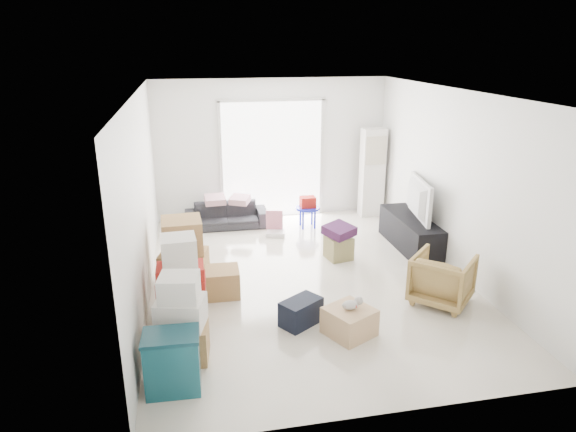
{
  "coord_description": "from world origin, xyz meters",
  "views": [
    {
      "loc": [
        -1.63,
        -6.73,
        3.33
      ],
      "look_at": [
        -0.24,
        0.2,
        0.93
      ],
      "focal_mm": 32.0,
      "sensor_mm": 36.0,
      "label": 1
    }
  ],
  "objects_px": {
    "television": "(412,213)",
    "sofa": "(226,212)",
    "storage_bins": "(172,362)",
    "kids_table": "(308,206)",
    "tv_console": "(410,233)",
    "ac_tower": "(372,173)",
    "armchair": "(442,277)",
    "wood_crate": "(349,321)",
    "ottoman": "(339,247)"
  },
  "relations": [
    {
      "from": "armchair",
      "to": "ottoman",
      "type": "distance_m",
      "value": 1.93
    },
    {
      "from": "television",
      "to": "storage_bins",
      "type": "distance_m",
      "value": 4.97
    },
    {
      "from": "tv_console",
      "to": "storage_bins",
      "type": "bearing_deg",
      "value": -141.79
    },
    {
      "from": "ac_tower",
      "to": "ottoman",
      "type": "distance_m",
      "value": 2.48
    },
    {
      "from": "tv_console",
      "to": "kids_table",
      "type": "height_order",
      "value": "kids_table"
    },
    {
      "from": "tv_console",
      "to": "sofa",
      "type": "relative_size",
      "value": 1.06
    },
    {
      "from": "wood_crate",
      "to": "armchair",
      "type": "bearing_deg",
      "value": 20.06
    },
    {
      "from": "ottoman",
      "to": "kids_table",
      "type": "relative_size",
      "value": 0.63
    },
    {
      "from": "television",
      "to": "wood_crate",
      "type": "height_order",
      "value": "television"
    },
    {
      "from": "television",
      "to": "ottoman",
      "type": "relative_size",
      "value": 3.06
    },
    {
      "from": "tv_console",
      "to": "sofa",
      "type": "height_order",
      "value": "sofa"
    },
    {
      "from": "television",
      "to": "storage_bins",
      "type": "xyz_separation_m",
      "value": [
        -3.9,
        -3.07,
        -0.3
      ]
    },
    {
      "from": "tv_console",
      "to": "storage_bins",
      "type": "xyz_separation_m",
      "value": [
        -3.9,
        -3.07,
        0.05
      ]
    },
    {
      "from": "sofa",
      "to": "armchair",
      "type": "distance_m",
      "value": 4.39
    },
    {
      "from": "sofa",
      "to": "ottoman",
      "type": "bearing_deg",
      "value": -47.85
    },
    {
      "from": "television",
      "to": "kids_table",
      "type": "xyz_separation_m",
      "value": [
        -1.47,
        1.35,
        -0.2
      ]
    },
    {
      "from": "television",
      "to": "sofa",
      "type": "xyz_separation_m",
      "value": [
        -2.97,
        1.66,
        -0.32
      ]
    },
    {
      "from": "ottoman",
      "to": "tv_console",
      "type": "bearing_deg",
      "value": 8.75
    },
    {
      "from": "ac_tower",
      "to": "television",
      "type": "height_order",
      "value": "ac_tower"
    },
    {
      "from": "ottoman",
      "to": "television",
      "type": "bearing_deg",
      "value": 8.75
    },
    {
      "from": "armchair",
      "to": "kids_table",
      "type": "height_order",
      "value": "armchair"
    },
    {
      "from": "television",
      "to": "kids_table",
      "type": "distance_m",
      "value": 2.0
    },
    {
      "from": "ac_tower",
      "to": "wood_crate",
      "type": "xyz_separation_m",
      "value": [
        -1.8,
        -4.24,
        -0.71
      ]
    },
    {
      "from": "television",
      "to": "wood_crate",
      "type": "bearing_deg",
      "value": 152.0
    },
    {
      "from": "ac_tower",
      "to": "ottoman",
      "type": "bearing_deg",
      "value": -122.22
    },
    {
      "from": "kids_table",
      "to": "wood_crate",
      "type": "relative_size",
      "value": 1.18
    },
    {
      "from": "armchair",
      "to": "wood_crate",
      "type": "xyz_separation_m",
      "value": [
        -1.46,
        -0.53,
        -0.21
      ]
    },
    {
      "from": "storage_bins",
      "to": "kids_table",
      "type": "height_order",
      "value": "storage_bins"
    },
    {
      "from": "tv_console",
      "to": "television",
      "type": "height_order",
      "value": "television"
    },
    {
      "from": "tv_console",
      "to": "wood_crate",
      "type": "bearing_deg",
      "value": -127.37
    },
    {
      "from": "ac_tower",
      "to": "armchair",
      "type": "xyz_separation_m",
      "value": [
        -0.35,
        -3.71,
        -0.5
      ]
    },
    {
      "from": "sofa",
      "to": "armchair",
      "type": "height_order",
      "value": "armchair"
    },
    {
      "from": "television",
      "to": "armchair",
      "type": "xyz_separation_m",
      "value": [
        -0.4,
        -1.89,
        -0.24
      ]
    },
    {
      "from": "television",
      "to": "ottoman",
      "type": "distance_m",
      "value": 1.4
    },
    {
      "from": "ac_tower",
      "to": "ottoman",
      "type": "height_order",
      "value": "ac_tower"
    },
    {
      "from": "television",
      "to": "sofa",
      "type": "distance_m",
      "value": 3.42
    },
    {
      "from": "ottoman",
      "to": "wood_crate",
      "type": "xyz_separation_m",
      "value": [
        -0.53,
        -2.22,
        -0.02
      ]
    },
    {
      "from": "ac_tower",
      "to": "tv_console",
      "type": "height_order",
      "value": "ac_tower"
    },
    {
      "from": "sofa",
      "to": "ottoman",
      "type": "relative_size",
      "value": 4.09
    },
    {
      "from": "television",
      "to": "ottoman",
      "type": "bearing_deg",
      "value": 108.12
    },
    {
      "from": "sofa",
      "to": "kids_table",
      "type": "bearing_deg",
      "value": -11.19
    },
    {
      "from": "storage_bins",
      "to": "kids_table",
      "type": "bearing_deg",
      "value": 61.16
    },
    {
      "from": "ac_tower",
      "to": "wood_crate",
      "type": "bearing_deg",
      "value": -113.03
    },
    {
      "from": "armchair",
      "to": "kids_table",
      "type": "bearing_deg",
      "value": -27.08
    },
    {
      "from": "tv_console",
      "to": "wood_crate",
      "type": "height_order",
      "value": "tv_console"
    },
    {
      "from": "ac_tower",
      "to": "television",
      "type": "bearing_deg",
      "value": -88.42
    },
    {
      "from": "sofa",
      "to": "tv_console",
      "type": "bearing_deg",
      "value": -28.58
    },
    {
      "from": "television",
      "to": "storage_bins",
      "type": "height_order",
      "value": "television"
    },
    {
      "from": "television",
      "to": "sofa",
      "type": "height_order",
      "value": "television"
    },
    {
      "from": "ac_tower",
      "to": "television",
      "type": "xyz_separation_m",
      "value": [
        0.05,
        -1.81,
        -0.26
      ]
    }
  ]
}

